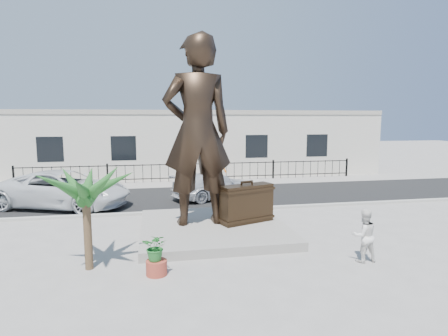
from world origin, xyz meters
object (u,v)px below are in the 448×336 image
object	(u,v)px
statue	(197,131)
tourist	(364,235)
suitcase	(247,204)
car_white	(63,189)

from	to	relation	value
statue	tourist	world-z (taller)	statue
suitcase	car_white	xyz separation A→B (m)	(-7.54, 5.08, -0.14)
statue	tourist	distance (m)	6.52
suitcase	car_white	distance (m)	9.09
statue	car_white	world-z (taller)	statue
statue	suitcase	distance (m)	3.23
car_white	tourist	bearing A→B (deg)	-109.59
suitcase	tourist	distance (m)	4.47
statue	suitcase	size ratio (longest dim) A/B	3.37
suitcase	tourist	size ratio (longest dim) A/B	1.29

